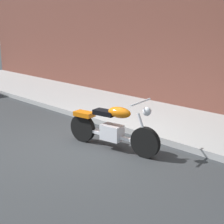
# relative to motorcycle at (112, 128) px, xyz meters

# --- Properties ---
(ground_plane) EXTENTS (60.00, 60.00, 0.00)m
(ground_plane) POSITION_rel_motorcycle_xyz_m (-0.51, -0.29, -0.45)
(ground_plane) COLOR #303335
(sidewalk) EXTENTS (22.10, 2.66, 0.14)m
(sidewalk) POSITION_rel_motorcycle_xyz_m (-0.51, 2.27, -0.38)
(sidewalk) COLOR #9D9D9D
(sidewalk) RESTS_ON ground
(motorcycle) EXTENTS (2.18, 0.73, 1.11)m
(motorcycle) POSITION_rel_motorcycle_xyz_m (0.00, 0.00, 0.00)
(motorcycle) COLOR black
(motorcycle) RESTS_ON ground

